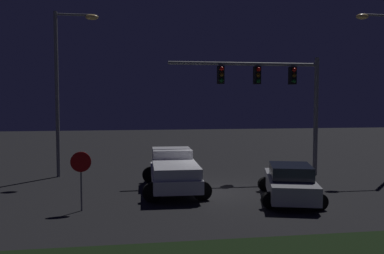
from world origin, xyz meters
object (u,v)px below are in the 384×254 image
Objects in this scene: car_sedan at (290,182)px; traffic_signal_gantry at (274,87)px; street_lamp_left at (65,75)px; stop_sign at (81,170)px; pickup_truck at (173,168)px.

car_sedan is 0.57× the size of traffic_signal_gantry.
street_lamp_left is 8.38m from stop_sign.
traffic_signal_gantry is (1.17, 5.19, 4.16)m from car_sedan.
stop_sign reaches higher than pickup_truck.
pickup_truck reaches higher than car_sedan.
street_lamp_left is at bearing 171.76° from traffic_signal_gantry.
stop_sign is (-8.35, -0.39, 0.82)m from car_sedan.
pickup_truck is 7.41m from traffic_signal_gantry.
street_lamp_left is at bearing 103.03° from stop_sign.
street_lamp_left is at bearing 71.32° from car_sedan.
traffic_signal_gantry is 0.94× the size of street_lamp_left.
traffic_signal_gantry is at bearing 2.82° from car_sedan.
stop_sign is (1.67, -7.20, -3.94)m from street_lamp_left.
traffic_signal_gantry reaches higher than stop_sign.
stop_sign is at bearing -76.97° from street_lamp_left.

